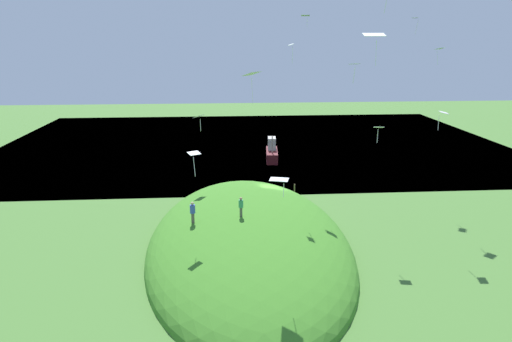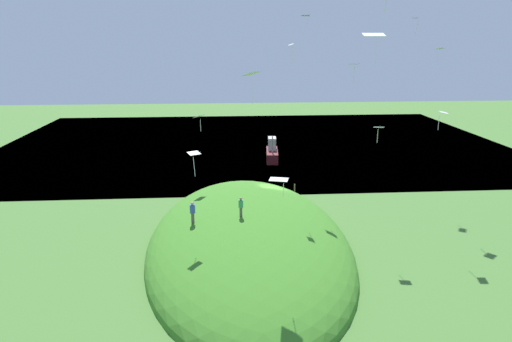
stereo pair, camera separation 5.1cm
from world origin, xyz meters
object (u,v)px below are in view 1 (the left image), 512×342
at_px(person_walking_path, 241,204).
at_px(kite_4, 279,180).
at_px(person_watching_kites, 193,210).
at_px(kite_7, 440,49).
at_px(kite_8, 291,47).
at_px(kite_13, 194,155).
at_px(kite_5, 252,75).
at_px(kite_10, 306,16).
at_px(kite_6, 374,36).
at_px(kite_1, 443,113).
at_px(kite_12, 379,128).
at_px(boat_on_lake, 272,152).
at_px(kite_11, 354,65).
at_px(kite_9, 199,117).
at_px(kite_0, 415,19).
at_px(mooring_post, 294,190).

xyz_separation_m(person_walking_path, kite_4, (8.12, 2.00, 4.43)).
bearing_deg(person_watching_kites, kite_7, -152.02).
bearing_deg(kite_4, kite_7, 134.98).
bearing_deg(person_watching_kites, kite_8, -135.22).
xyz_separation_m(person_walking_path, kite_8, (-6.74, 4.76, 11.97)).
xyz_separation_m(kite_7, kite_8, (2.28, -14.39, 0.28)).
bearing_deg(kite_13, person_watching_kites, -168.24).
relative_size(kite_5, kite_10, 1.82).
height_order(kite_5, kite_10, kite_10).
height_order(kite_4, kite_6, kite_6).
relative_size(person_watching_kites, kite_8, 0.99).
height_order(kite_1, kite_10, kite_10).
relative_size(person_walking_path, kite_12, 1.14).
bearing_deg(kite_13, boat_on_lake, 163.75).
xyz_separation_m(kite_7, kite_11, (13.21, -11.82, -0.74)).
bearing_deg(kite_5, kite_9, -166.28).
bearing_deg(kite_6, person_watching_kites, -131.51).
bearing_deg(person_watching_kites, kite_6, 144.93).
bearing_deg(person_walking_path, kite_12, -37.62).
distance_m(person_walking_path, kite_1, 17.95).
xyz_separation_m(kite_7, kite_9, (-2.46, -22.80, -6.49)).
height_order(kite_0, kite_8, kite_0).
distance_m(kite_7, kite_10, 12.97).
relative_size(boat_on_lake, person_watching_kites, 3.28).
bearing_deg(kite_9, kite_11, 35.03).
distance_m(person_watching_kites, kite_10, 21.57).
distance_m(person_walking_path, kite_6, 17.29).
height_order(kite_8, kite_12, kite_8).
bearing_deg(kite_0, kite_7, -2.78).
relative_size(kite_4, kite_12, 0.90).
height_order(kite_7, kite_11, kite_7).
relative_size(person_watching_kites, mooring_post, 1.36).
distance_m(kite_4, mooring_post, 22.75).
xyz_separation_m(person_watching_kites, mooring_post, (-12.94, 10.13, -2.80)).
xyz_separation_m(boat_on_lake, kite_4, (36.99, -3.55, 7.17)).
bearing_deg(kite_8, kite_11, 13.25).
xyz_separation_m(boat_on_lake, kite_5, (34.44, -5.04, 13.22)).
height_order(boat_on_lake, mooring_post, boat_on_lake).
bearing_deg(kite_7, mooring_post, -106.82).
relative_size(person_watching_kites, kite_7, 1.08).
bearing_deg(kite_4, kite_8, 169.48).
bearing_deg(kite_5, mooring_post, 162.54).
distance_m(kite_1, kite_5, 17.93).
xyz_separation_m(person_walking_path, kite_5, (5.57, 0.51, 10.47)).
xyz_separation_m(kite_9, kite_11, (15.66, 10.98, 5.75)).
height_order(kite_5, mooring_post, kite_5).
relative_size(person_walking_path, kite_5, 0.79).
bearing_deg(kite_13, person_walking_path, 119.41).
bearing_deg(person_watching_kites, kite_4, 132.18).
bearing_deg(kite_12, kite_1, 96.61).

